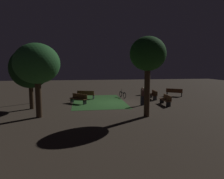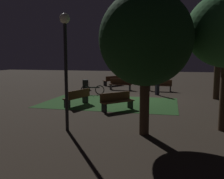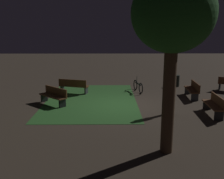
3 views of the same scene
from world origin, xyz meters
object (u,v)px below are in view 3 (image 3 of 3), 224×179
Objects in this scene: tree_right_canopy at (173,17)px; bench_lawn_edge at (215,105)px; bicycle at (138,86)px; pedestrian at (168,96)px; trash_bin at (176,81)px; bench_near_trees at (73,86)px; bench_front_right at (193,89)px; bench_path_side at (54,95)px.

bench_lawn_edge is at bearing -39.37° from tree_right_canopy.
pedestrian is at bearing -169.06° from bicycle.
trash_bin is 3.15m from bicycle.
bench_near_trees reaches higher than trash_bin.
bench_front_right is at bearing -115.28° from bicycle.
bench_near_trees is at bearing -16.32° from bench_path_side.
bicycle is (4.57, 2.99, -0.14)m from bench_lawn_edge.
tree_right_canopy is at bearing 140.63° from bench_lawn_edge.
bench_lawn_edge is 8.12m from bench_near_trees.
pedestrian reaches higher than trash_bin.
pedestrian reaches higher than bench_near_trees.
bench_near_trees is at bearing 50.11° from pedestrian.
bench_lawn_edge is 0.34× the size of tree_right_canopy.
tree_right_canopy is (-6.79, 2.98, 3.67)m from bench_front_right.
pedestrian is at bearing 145.09° from bench_front_right.
bench_path_side reaches higher than trash_bin.
pedestrian reaches higher than bench_lawn_edge.
pedestrian reaches higher than bench_path_side.
bench_path_side is (1.80, 7.67, 0.00)m from bench_lawn_edge.
bench_front_right is at bearing -34.91° from pedestrian.
bench_path_side is at bearing 119.89° from trash_bin.
tree_right_canopy is 6.90× the size of trash_bin.
bench_near_trees is 1.14× the size of bicycle.
trash_bin is at bearing -15.82° from tree_right_canopy.
bicycle is 4.58m from pedestrian.
bench_near_trees is 7.02m from trash_bin.
bench_front_right is 2.93m from trash_bin.
trash_bin is 0.48× the size of bicycle.
bicycle reaches higher than bench_near_trees.
trash_bin is (6.07, 0.23, -0.09)m from bench_lawn_edge.
pedestrian is at bearing 87.31° from bench_lawn_edge.
bench_near_trees is 1.16× the size of pedestrian.
bench_path_side is at bearing 120.63° from bicycle.
bicycle is (2.77, -4.68, -0.14)m from bench_path_side.
bicycle reaches higher than bench_lawn_edge.
bench_front_right is at bearing -98.17° from bench_near_trees.
bench_front_right is 8.27m from tree_right_canopy.
trash_bin is (4.28, -7.44, -0.09)m from bench_path_side.
tree_right_canopy is at bearing -179.92° from bicycle.
tree_right_canopy is 3.34× the size of pedestrian.
bench_near_trees is at bearing 27.18° from tree_right_canopy.
bench_near_trees is (1.00, 6.98, 0.00)m from bench_front_right.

